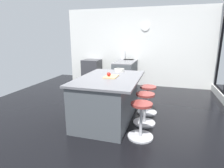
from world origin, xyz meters
name	(u,v)px	position (x,y,z in m)	size (l,w,h in m)	color
ground_plane	(117,113)	(0.00, 0.00, 0.00)	(7.04, 7.04, 0.00)	black
interior_partition_left	(137,48)	(-2.71, 0.00, 1.32)	(0.15, 5.07, 2.64)	silver
sink_cabinet	(127,73)	(-2.36, -0.26, 0.46)	(1.94, 0.60, 1.20)	#4C5156
oven_range	(92,72)	(-2.36, -1.57, 0.44)	(0.60, 0.61, 0.89)	#38383D
kitchen_island	(107,98)	(0.37, -0.11, 0.46)	(1.75, 1.18, 0.90)	#4C5156
stool_by_window	(147,101)	(-0.18, 0.65, 0.30)	(0.44, 0.44, 0.63)	#B7B7BC
stool_middle	(145,110)	(0.37, 0.65, 0.30)	(0.44, 0.44, 0.63)	#B7B7BC
stool_near_camera	(141,122)	(0.92, 0.65, 0.30)	(0.44, 0.44, 0.63)	#B7B7BC
cutting_board	(111,77)	(0.34, -0.04, 0.91)	(0.36, 0.24, 0.02)	tan
apple_red	(109,74)	(0.37, -0.08, 0.96)	(0.08, 0.08, 0.08)	red
fruit_bowl	(119,70)	(-0.28, -0.03, 0.94)	(0.23, 0.23, 0.07)	silver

